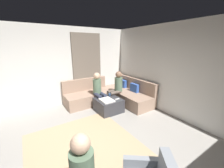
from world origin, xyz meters
TOP-DOWN VIEW (x-y plane):
  - ground_plane at (0.00, 0.00)m, footprint 6.00×6.00m
  - wall_back at (0.00, 2.94)m, footprint 6.00×0.12m
  - wall_left at (-2.94, 0.00)m, footprint 0.12×6.00m
  - curtain_panel at (-2.84, 1.30)m, footprint 0.06×1.10m
  - area_rug at (-0.20, 0.10)m, footprint 2.60×2.20m
  - sectional_couch at (-2.08, 1.88)m, footprint 2.10×2.55m
  - ottoman at (-1.49, 1.40)m, footprint 0.76×0.76m
  - folded_blanket at (-1.39, 1.28)m, footprint 0.44×0.36m
  - coffee_mug at (-1.71, 1.58)m, footprint 0.08×0.08m
  - game_remote at (-1.31, 1.62)m, footprint 0.05×0.15m
  - person_on_couch_back at (-1.82, 1.93)m, footprint 0.30×0.60m
  - person_on_couch_side at (-1.93, 1.28)m, footprint 0.60×0.30m

SIDE VIEW (x-z plane):
  - ground_plane at x=0.00m, z-range -0.10..0.00m
  - area_rug at x=-0.20m, z-range 0.00..0.01m
  - ottoman at x=-1.49m, z-range 0.00..0.42m
  - sectional_couch at x=-2.08m, z-range -0.15..0.72m
  - game_remote at x=-1.31m, z-range 0.42..0.44m
  - folded_blanket at x=-1.39m, z-range 0.42..0.46m
  - coffee_mug at x=-1.71m, z-range 0.42..0.52m
  - person_on_couch_back at x=-1.82m, z-range 0.06..1.26m
  - person_on_couch_side at x=-1.93m, z-range 0.06..1.26m
  - curtain_panel at x=-2.84m, z-range 0.00..2.50m
  - wall_back at x=0.00m, z-range 0.00..2.70m
  - wall_left at x=-2.94m, z-range 0.00..2.70m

